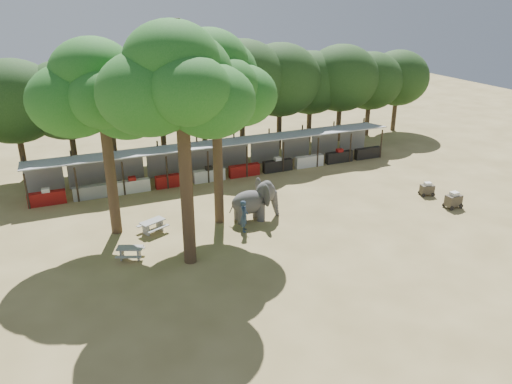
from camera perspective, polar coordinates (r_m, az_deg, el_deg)
name	(u,v)px	position (r m, az deg, el deg)	size (l,w,h in m)	color
ground	(310,256)	(26.90, 6.20, -7.33)	(100.00, 100.00, 0.00)	brown
vendor_stalls	(223,160)	(38.05, -3.85, 3.67)	(28.00, 2.99, 2.80)	#96979D
yard_tree_left	(98,91)	(28.06, -17.62, 10.91)	(7.10, 6.90, 11.02)	#332316
yard_tree_center	(177,83)	(23.52, -9.06, 12.18)	(7.10, 6.90, 12.04)	#332316
yard_tree_back	(212,80)	(28.25, -5.06, 12.60)	(7.10, 6.90, 11.36)	#332316
backdrop_trees	(200,91)	(41.74, -6.42, 11.37)	(46.46, 5.95, 8.33)	#332316
elephant	(255,201)	(30.47, -0.10, -1.00)	(3.15, 2.42, 2.41)	#3F3D3D
handler	(244,216)	(29.04, -1.36, -2.75)	(0.69, 0.46, 1.93)	#26384C
picnic_table_near	(130,251)	(27.13, -14.18, -6.59)	(1.70, 1.62, 0.67)	gray
picnic_table_far	(153,225)	(29.71, -11.72, -3.68)	(1.85, 1.78, 0.72)	gray
cart_front	(453,200)	(34.75, 21.64, -0.85)	(1.15, 0.78, 1.09)	#373026
cart_back	(427,189)	(36.26, 18.97, 0.34)	(1.09, 0.85, 0.95)	#373026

